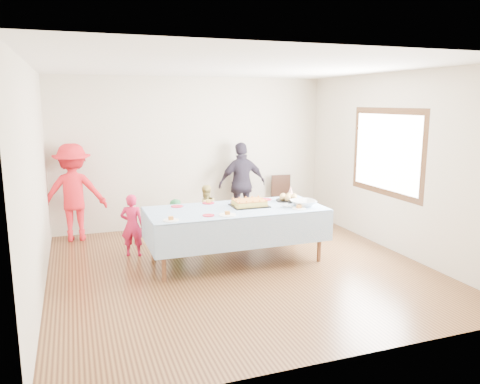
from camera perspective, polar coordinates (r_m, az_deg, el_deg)
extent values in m
plane|color=#422313|center=(6.55, -0.07, -9.25)|extent=(5.00, 5.00, 0.00)
cube|color=beige|center=(8.59, -5.71, 4.80)|extent=(5.00, 0.04, 2.70)
cube|color=beige|center=(3.99, 12.08, -2.51)|extent=(5.00, 0.04, 2.70)
cube|color=beige|center=(5.88, -23.69, 1.09)|extent=(0.04, 5.00, 2.70)
cube|color=beige|center=(7.43, 18.43, 3.33)|extent=(0.04, 5.00, 2.70)
cube|color=white|center=(6.16, -0.08, 15.02)|extent=(5.00, 5.00, 0.04)
cube|color=#472B16|center=(7.55, 17.38, 4.66)|extent=(0.03, 1.75, 1.35)
cylinder|color=#56321D|center=(6.07, -9.30, -7.43)|extent=(0.06, 0.06, 0.73)
cylinder|color=#56321D|center=(6.80, 9.66, -5.40)|extent=(0.06, 0.06, 0.73)
cylinder|color=#56321D|center=(6.86, -10.59, -5.31)|extent=(0.06, 0.06, 0.73)
cylinder|color=#56321D|center=(7.52, 6.53, -3.74)|extent=(0.06, 0.06, 0.73)
cube|color=#56321D|center=(6.63, -0.51, -2.24)|extent=(2.40, 1.00, 0.04)
cube|color=white|center=(6.62, -0.51, -2.03)|extent=(2.50, 1.10, 0.01)
cube|color=black|center=(6.75, 1.15, -1.68)|extent=(0.52, 0.40, 0.02)
cube|color=#F4E35D|center=(6.74, 1.15, -1.34)|extent=(0.44, 0.33, 0.07)
cube|color=#AA6D27|center=(6.73, 1.15, -1.02)|extent=(0.44, 0.33, 0.01)
cylinder|color=black|center=(7.14, 5.89, -1.02)|extent=(0.37, 0.37, 0.02)
sphere|color=tan|center=(7.17, 6.60, -0.53)|extent=(0.09, 0.09, 0.09)
sphere|color=tan|center=(7.22, 5.96, -0.43)|extent=(0.09, 0.09, 0.09)
sphere|color=tan|center=(7.18, 5.25, -0.48)|extent=(0.09, 0.09, 0.09)
sphere|color=tan|center=(7.08, 5.18, -0.64)|extent=(0.09, 0.09, 0.09)
sphere|color=tan|center=(7.03, 5.83, -0.74)|extent=(0.09, 0.09, 0.09)
sphere|color=tan|center=(7.07, 6.55, -0.69)|extent=(0.09, 0.09, 0.09)
sphere|color=tan|center=(7.13, 5.90, -0.58)|extent=(0.09, 0.09, 0.09)
imported|color=silver|center=(6.81, 7.71, -1.35)|extent=(0.36, 0.36, 0.09)
cone|color=white|center=(7.42, 6.18, 0.08)|extent=(0.11, 0.11, 0.18)
cylinder|color=red|center=(6.78, -7.69, -1.74)|extent=(0.17, 0.17, 0.01)
cylinder|color=red|center=(6.95, -3.89, -1.34)|extent=(0.18, 0.18, 0.01)
cylinder|color=red|center=(7.00, -0.35, -1.23)|extent=(0.20, 0.20, 0.01)
cylinder|color=red|center=(7.20, 3.19, -0.90)|extent=(0.17, 0.17, 0.01)
cylinder|color=red|center=(6.20, -3.87, -2.85)|extent=(0.16, 0.16, 0.01)
cylinder|color=white|center=(6.00, -8.41, -3.43)|extent=(0.20, 0.20, 0.01)
cylinder|color=white|center=(6.21, -1.55, -2.81)|extent=(0.23, 0.23, 0.01)
cylinder|color=white|center=(6.63, 7.19, -2.01)|extent=(0.20, 0.20, 0.01)
cylinder|color=black|center=(8.83, 4.71, -2.64)|extent=(0.03, 0.03, 0.39)
cylinder|color=black|center=(8.94, 6.67, -2.50)|extent=(0.03, 0.03, 0.39)
cylinder|color=black|center=(9.13, 4.02, -2.18)|extent=(0.03, 0.03, 0.39)
cylinder|color=black|center=(9.24, 5.92, -2.05)|extent=(0.03, 0.03, 0.39)
cube|color=black|center=(8.99, 5.35, -1.03)|extent=(0.41, 0.41, 0.05)
cube|color=black|center=(9.10, 5.00, 0.69)|extent=(0.38, 0.06, 0.45)
imported|color=#C21841|center=(7.10, -13.01, -3.97)|extent=(0.40, 0.32, 0.94)
imported|color=#246D3B|center=(7.40, -7.80, -3.82)|extent=(0.38, 0.25, 0.78)
imported|color=#CFB760|center=(7.99, -4.24, -2.26)|extent=(0.45, 0.36, 0.88)
imported|color=red|center=(8.12, -19.62, -0.06)|extent=(1.07, 0.66, 1.60)
imported|color=#2F2938|center=(8.63, 0.25, 0.99)|extent=(0.90, 0.38, 1.54)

